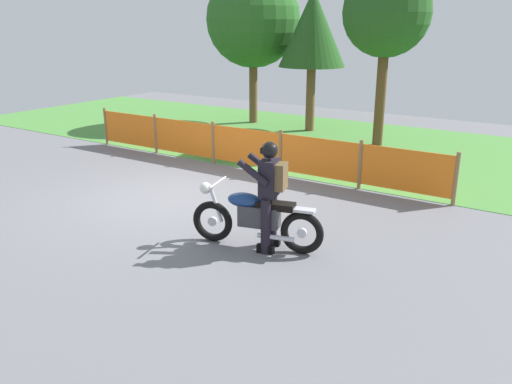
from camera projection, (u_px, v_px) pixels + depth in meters
ground at (175, 198)px, 10.44m from camera, size 24.00×24.00×0.02m
grass_verge at (315, 141)px, 15.37m from camera, size 24.00×7.32×0.01m
barrier_fence at (246, 147)px, 12.29m from camera, size 9.65×0.08×1.05m
tree_leftmost at (253, 20)px, 17.14m from camera, size 3.11×3.11×4.97m
tree_near_left at (313, 29)px, 15.86m from camera, size 2.07×2.07×4.31m
tree_near_right at (387, 14)px, 13.75m from camera, size 2.34×2.34×4.75m
motorcycle_lead at (255, 217)px, 7.99m from camera, size 2.09×0.77×1.01m
rider_lead at (270, 190)px, 7.78m from camera, size 0.75×0.64×1.69m
traffic_cone at (269, 202)px, 9.38m from camera, size 0.32×0.32×0.53m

